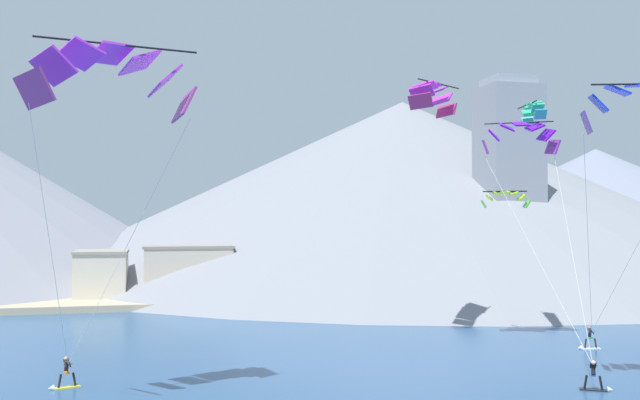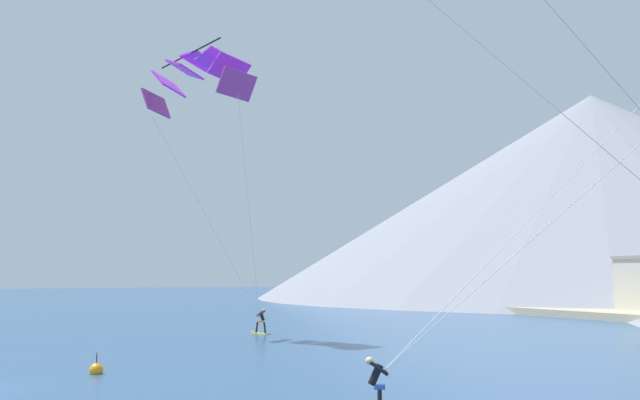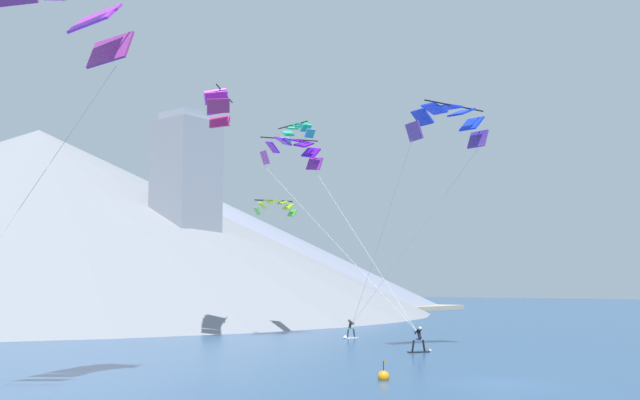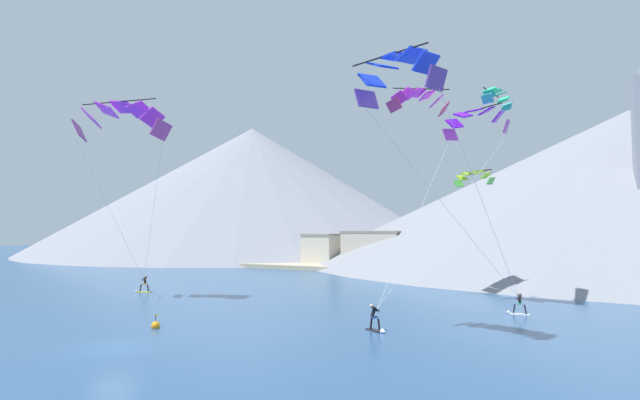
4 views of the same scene
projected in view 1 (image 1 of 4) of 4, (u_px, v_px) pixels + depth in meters
kitesurfer_near_lead at (597, 381)px, 39.18m from camera, size 1.70×1.22×1.78m
kitesurfer_near_trail at (63, 378)px, 39.75m from camera, size 1.76×1.02×1.78m
kitesurfer_mid_center at (588, 343)px, 51.54m from camera, size 1.76×0.58×1.69m
parafoil_kite_near_lead at (520, 136)px, 54.37m from camera, size 6.28×16.03×15.59m
parafoil_kite_near_trail at (112, 74)px, 35.51m from camera, size 8.67×8.36×16.77m
parafoil_kite_mid_center at (640, 103)px, 38.86m from camera, size 8.16×13.95×15.63m
parafoil_kite_distant_high_outer at (533, 110)px, 55.76m from camera, size 2.00×4.43×1.56m
parafoil_kite_distant_low_drift at (432, 95)px, 56.04m from camera, size 5.50×5.61×2.41m
parafoil_kite_distant_mid_solo at (505, 197)px, 55.61m from camera, size 3.82×2.31×1.42m
shoreline_strip at (275, 299)px, 80.02m from camera, size 180.00×10.00×0.70m
shore_building_harbour_front at (102, 276)px, 79.75m from camera, size 5.74×7.25×5.82m
shore_building_promenade_mid at (431, 280)px, 85.70m from camera, size 6.90×5.31×3.99m
shore_building_quay_east at (514, 271)px, 91.26m from camera, size 9.29×5.46×5.24m
shore_building_quay_west at (343, 268)px, 86.73m from camera, size 6.32×4.40×6.70m
shore_building_old_town at (188, 273)px, 81.12m from camera, size 10.19×4.46×6.31m
highrise_tower at (509, 186)px, 91.89m from camera, size 7.00×7.00×27.62m
mountain_peak_west_ridge at (403, 186)px, 126.45m from camera, size 128.13×128.13×30.07m
mountain_peak_central_summit at (596, 208)px, 135.93m from camera, size 94.45×94.45×22.62m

